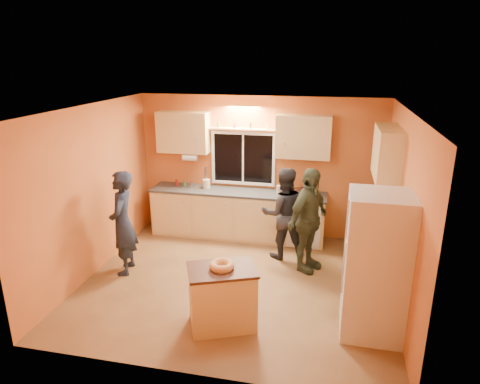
% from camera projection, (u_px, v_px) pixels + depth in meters
% --- Properties ---
extents(ground, '(4.50, 4.50, 0.00)m').
position_uv_depth(ground, '(236.00, 282.00, 6.47)').
color(ground, brown).
rests_on(ground, ground).
extents(room_shell, '(4.54, 4.04, 2.61)m').
position_uv_depth(room_shell, '(249.00, 173.00, 6.34)').
color(room_shell, '#D37136').
rests_on(room_shell, ground).
extents(back_counter, '(4.23, 0.62, 0.90)m').
position_uv_depth(back_counter, '(257.00, 215.00, 7.91)').
color(back_counter, '#DBB273').
rests_on(back_counter, ground).
extents(right_counter, '(0.62, 1.84, 0.90)m').
position_uv_depth(right_counter, '(370.00, 253.00, 6.41)').
color(right_counter, '#DBB273').
rests_on(right_counter, ground).
extents(refrigerator, '(0.72, 0.70, 1.80)m').
position_uv_depth(refrigerator, '(376.00, 266.00, 5.07)').
color(refrigerator, silver).
rests_on(refrigerator, ground).
extents(island, '(0.98, 0.84, 0.80)m').
position_uv_depth(island, '(222.00, 297.00, 5.33)').
color(island, '#DBB273').
rests_on(island, ground).
extents(bundt_pastry, '(0.31, 0.31, 0.09)m').
position_uv_depth(bundt_pastry, '(222.00, 265.00, 5.20)').
color(bundt_pastry, tan).
rests_on(bundt_pastry, island).
extents(person_left, '(0.51, 0.67, 1.64)m').
position_uv_depth(person_left, '(123.00, 223.00, 6.57)').
color(person_left, black).
rests_on(person_left, ground).
extents(person_center, '(0.90, 0.79, 1.56)m').
position_uv_depth(person_center, '(283.00, 213.00, 7.09)').
color(person_center, black).
rests_on(person_center, ground).
extents(person_right, '(0.84, 1.05, 1.67)m').
position_uv_depth(person_right, '(308.00, 220.00, 6.63)').
color(person_right, '#303522').
rests_on(person_right, ground).
extents(mixing_bowl, '(0.50, 0.50, 0.10)m').
position_uv_depth(mixing_bowl, '(304.00, 193.00, 7.59)').
color(mixing_bowl, black).
rests_on(mixing_bowl, back_counter).
extents(utensil_crock, '(0.14, 0.14, 0.17)m').
position_uv_depth(utensil_crock, '(206.00, 184.00, 7.99)').
color(utensil_crock, beige).
rests_on(utensil_crock, back_counter).
extents(potted_plant, '(0.32, 0.29, 0.29)m').
position_uv_depth(potted_plant, '(378.00, 220.00, 6.09)').
color(potted_plant, gray).
rests_on(potted_plant, right_counter).
extents(red_box, '(0.18, 0.14, 0.07)m').
position_uv_depth(red_box, '(375.00, 223.00, 6.25)').
color(red_box, maroon).
rests_on(red_box, right_counter).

